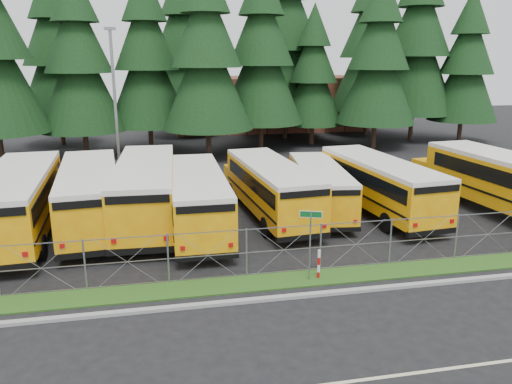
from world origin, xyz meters
TOP-DOWN VIEW (x-y plane):
  - ground at (0.00, 0.00)m, footprint 120.00×120.00m
  - curb at (0.00, -3.10)m, footprint 50.00×0.25m
  - grass_verge at (0.00, -1.70)m, footprint 50.00×1.40m
  - road_lane_line at (0.00, -8.00)m, footprint 50.00×0.12m
  - chainlink_fence at (0.00, -1.00)m, footprint 44.00×0.10m
  - brick_building at (6.00, 40.00)m, footprint 22.00×10.00m
  - bus_0 at (-13.71, 5.83)m, footprint 3.64×12.40m
  - bus_1 at (-10.61, 6.50)m, footprint 3.89×12.01m
  - bus_2 at (-7.85, 6.64)m, footprint 3.38×12.38m
  - bus_3 at (-5.41, 5.10)m, footprint 2.72×11.27m
  - bus_4 at (-1.42, 6.46)m, footprint 3.60×11.37m
  - bus_5 at (1.46, 6.73)m, footprint 3.56×10.15m
  - bus_6 at (4.50, 5.98)m, footprint 3.75×11.55m
  - bus_east at (11.07, 4.37)m, footprint 4.08×12.62m
  - street_sign at (-1.71, -1.83)m, footprint 0.80×0.53m
  - striped_bollard at (-1.31, -1.77)m, footprint 0.11×0.11m
  - light_standard at (-9.75, 15.53)m, footprint 0.70×0.35m
  - conifer_2 at (-13.10, 25.14)m, footprint 7.06×7.06m
  - conifer_3 at (-7.70, 27.10)m, footprint 7.21×7.21m
  - conifer_4 at (-2.88, 23.19)m, footprint 7.49×7.49m
  - conifer_5 at (2.27, 26.04)m, footprint 7.57×7.57m
  - conifer_6 at (7.75, 27.97)m, footprint 5.96×5.96m
  - conifer_7 at (12.78, 24.66)m, footprint 7.21×7.21m
  - conifer_8 at (18.63, 28.57)m, footprint 8.35×8.35m
  - conifer_9 at (22.80, 26.32)m, footprint 6.68×6.68m
  - conifer_10 at (-16.20, 32.53)m, footprint 7.50×7.50m
  - conifer_11 at (-4.13, 35.59)m, footprint 7.94×7.94m
  - conifer_12 at (6.05, 31.91)m, footprint 8.88×8.88m
  - conifer_13 at (15.53, 32.95)m, footprint 8.21×8.21m

SIDE VIEW (x-z plane):
  - ground at x=0.00m, z-range 0.00..0.00m
  - road_lane_line at x=0.00m, z-range 0.00..0.01m
  - grass_verge at x=0.00m, z-range 0.00..0.06m
  - curb at x=0.00m, z-range 0.00..0.12m
  - striped_bollard at x=-1.31m, z-range 0.00..1.20m
  - chainlink_fence at x=0.00m, z-range 0.00..2.00m
  - bus_5 at x=1.46m, z-range 0.00..2.61m
  - bus_4 at x=-1.42m, z-range 0.00..2.93m
  - bus_3 at x=-5.41m, z-range 0.00..2.95m
  - bus_6 at x=4.50m, z-range 0.00..2.97m
  - bus_1 at x=-10.61m, z-range 0.00..3.09m
  - bus_0 at x=-13.71m, z-range 0.00..3.21m
  - bus_2 at x=-7.85m, z-range 0.00..3.22m
  - bus_east at x=11.07m, z-range 0.00..3.25m
  - street_sign at x=-1.71m, z-range 0.63..3.44m
  - brick_building at x=6.00m, z-range 0.00..6.00m
  - light_standard at x=-9.75m, z-range 0.43..10.57m
  - conifer_6 at x=7.75m, z-range 0.00..13.18m
  - conifer_9 at x=22.80m, z-range 0.00..14.78m
  - conifer_2 at x=-13.10m, z-range 0.00..15.61m
  - conifer_7 at x=12.78m, z-range 0.00..15.95m
  - conifer_3 at x=-7.70m, z-range 0.00..15.95m
  - conifer_4 at x=-2.88m, z-range 0.00..16.57m
  - conifer_10 at x=-16.20m, z-range 0.00..16.59m
  - conifer_5 at x=2.27m, z-range 0.00..16.74m
  - conifer_11 at x=-4.13m, z-range 0.00..17.56m
  - conifer_13 at x=15.53m, z-range 0.00..18.15m
  - conifer_8 at x=18.63m, z-range 0.00..18.46m
  - conifer_12 at x=6.05m, z-range 0.00..19.63m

